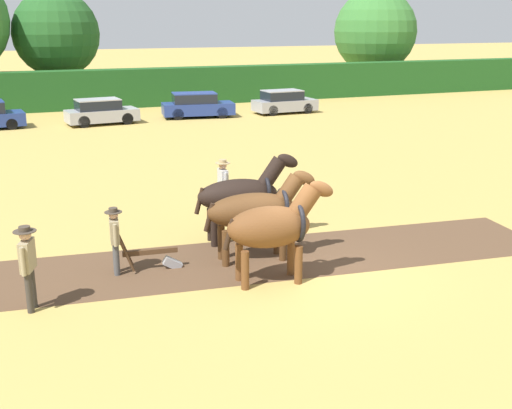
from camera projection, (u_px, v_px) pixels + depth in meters
ground_plane at (312, 274)px, 15.04m from camera, size 240.00×240.00×0.00m
plowed_furrow_strip at (117, 273)px, 15.08m from camera, size 22.18×5.39×0.01m
hedgerow at (103, 89)px, 42.70m from camera, size 77.79×1.59×2.53m
tree_center at (56, 34)px, 44.63m from camera, size 5.97×5.97×7.75m
tree_center_right at (375, 32)px, 54.07m from camera, size 6.93×6.93×8.20m
draft_horse_lead_left at (274, 226)px, 14.24m from camera, size 2.62×1.18×2.37m
draft_horse_lead_right at (256, 210)px, 15.60m from camera, size 2.87×1.13×2.27m
draft_horse_trail_left at (242, 194)px, 16.94m from camera, size 2.89×1.12×2.40m
plow at (156, 257)px, 15.23m from camera, size 1.57×0.50×1.13m
farmer_at_plow at (115, 236)px, 14.79m from camera, size 0.40×0.63×1.61m
farmer_beside_team at (223, 183)px, 19.04m from camera, size 0.45×0.68×1.77m
farmer_onlooker_left at (28, 261)px, 12.86m from camera, size 0.45×0.66×1.80m
parked_car_center_left at (101, 112)px, 36.19m from camera, size 4.09×2.13×1.44m
parked_car_center at (197, 105)px, 38.74m from camera, size 4.47×2.34×1.49m
parked_car_center_right at (284, 102)px, 40.46m from camera, size 4.02×1.92×1.46m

